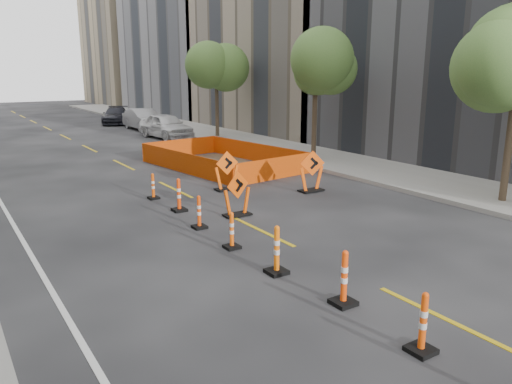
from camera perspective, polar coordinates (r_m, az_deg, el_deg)
ground_plane at (r=11.20m, az=12.29°, el=-9.84°), size 140.00×140.00×0.00m
sidewalk_right at (r=25.58m, az=7.60°, el=3.90°), size 4.00×90.00×0.15m
bld_right_c at (r=39.49m, az=5.60°, el=17.51°), size 12.00×16.00×14.00m
bld_right_d at (r=53.54m, az=-5.97°, el=19.74°), size 12.00×18.00×20.00m
bld_right_e at (r=70.21m, az=-13.09°, el=16.42°), size 12.00×14.00×16.00m
tree_r_b at (r=24.82m, az=6.85°, el=13.95°), size 2.80×2.80×5.95m
tree_r_c at (r=33.14m, az=-4.57°, el=13.96°), size 2.80×2.80×5.95m
channelizer_1 at (r=8.62m, az=18.56°, el=-13.97°), size 0.41×0.41×1.05m
channelizer_2 at (r=9.84m, az=10.05°, el=-9.62°), size 0.44×0.44×1.11m
channelizer_3 at (r=11.11m, az=2.39°, el=-6.61°), size 0.44×0.44×1.12m
channelizer_4 at (r=12.67m, az=-2.79°, el=-4.39°), size 0.38×0.38×0.96m
channelizer_5 at (r=14.32m, az=-6.52°, el=-2.28°), size 0.38×0.38×0.97m
channelizer_6 at (r=16.11m, az=-8.81°, el=-0.32°), size 0.43×0.43×1.08m
channelizer_7 at (r=17.84m, az=-11.68°, el=0.66°), size 0.36×0.36×0.92m
chevron_sign_left at (r=15.37m, az=-2.17°, el=-0.20°), size 1.05×0.75×1.42m
chevron_sign_center at (r=18.74m, az=-3.37°, el=2.45°), size 1.03×0.66×1.48m
chevron_sign_right at (r=18.57m, az=6.38°, el=2.37°), size 1.17×0.92×1.54m
safety_fence at (r=23.35m, az=-3.93°, el=3.99°), size 5.17×7.76×0.91m
parked_car_near at (r=33.71m, az=-10.26°, el=7.47°), size 2.36×4.96×1.64m
parked_car_mid at (r=38.85m, az=-12.78°, el=8.11°), size 1.69×4.76×1.56m
parked_car_far at (r=43.77m, az=-15.73°, el=8.42°), size 3.65×5.10×1.37m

